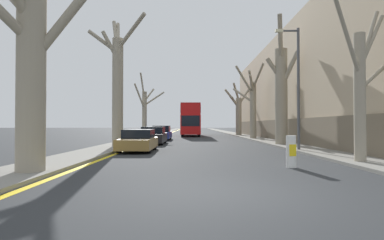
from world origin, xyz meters
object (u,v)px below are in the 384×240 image
(street_tree_right_3, at_px, (239,112))
(parked_car_0, at_px, (139,141))
(street_tree_left_2, at_px, (146,111))
(street_tree_right_0, at_px, (362,87))
(street_tree_right_1, at_px, (282,92))
(parked_car_1, at_px, (154,136))
(traffic_bollard, at_px, (292,151))
(double_decker_bus, at_px, (192,118))
(street_tree_left_0, at_px, (31,66))
(street_tree_right_2, at_px, (253,104))
(lamp_post, at_px, (297,82))
(parked_car_2, at_px, (162,133))
(street_tree_left_1, at_px, (118,82))

(street_tree_right_3, distance_m, parked_car_0, 26.26)
(street_tree_left_2, xyz_separation_m, parked_car_0, (1.89, -14.26, -2.37))
(street_tree_right_3, bearing_deg, street_tree_right_0, -89.73)
(street_tree_right_3, xyz_separation_m, parked_car_0, (-9.55, -24.32, -2.68))
(street_tree_right_3, bearing_deg, street_tree_right_1, -89.52)
(parked_car_1, bearing_deg, traffic_bollard, -63.23)
(street_tree_right_0, distance_m, traffic_bollard, 3.99)
(street_tree_right_3, bearing_deg, parked_car_0, -111.44)
(parked_car_1, bearing_deg, double_decker_bus, 80.51)
(street_tree_right_0, height_order, parked_car_0, street_tree_right_0)
(parked_car_0, relative_size, traffic_bollard, 3.44)
(street_tree_left_0, relative_size, street_tree_right_2, 0.91)
(street_tree_right_2, xyz_separation_m, lamp_post, (-0.41, -14.61, 0.28))
(lamp_post, bearing_deg, traffic_bollard, -110.98)
(parked_car_2, height_order, lamp_post, lamp_post)
(parked_car_1, relative_size, parked_car_2, 1.01)
(street_tree_right_1, height_order, parked_car_2, street_tree_right_1)
(parked_car_2, bearing_deg, traffic_bollard, -71.39)
(double_decker_bus, bearing_deg, street_tree_right_3, 1.16)
(street_tree_left_1, bearing_deg, double_decker_bus, 77.81)
(parked_car_1, bearing_deg, street_tree_right_0, -51.79)
(street_tree_right_1, distance_m, parked_car_0, 11.34)
(street_tree_right_3, height_order, parked_car_2, street_tree_right_3)
(street_tree_left_2, height_order, street_tree_right_2, street_tree_right_2)
(street_tree_right_0, relative_size, street_tree_right_2, 0.84)
(street_tree_right_0, relative_size, parked_car_0, 1.62)
(street_tree_right_2, height_order, street_tree_right_3, street_tree_right_2)
(street_tree_left_2, height_order, parked_car_0, street_tree_left_2)
(street_tree_left_0, height_order, parked_car_0, street_tree_left_0)
(parked_car_2, bearing_deg, street_tree_left_1, -99.34)
(street_tree_left_1, xyz_separation_m, lamp_post, (10.89, -2.50, -0.32))
(street_tree_left_1, distance_m, street_tree_right_1, 11.78)
(street_tree_left_2, distance_m, parked_car_1, 8.16)
(street_tree_right_3, height_order, lamp_post, street_tree_right_3)
(street_tree_right_0, relative_size, street_tree_right_1, 0.69)
(street_tree_left_0, bearing_deg, lamp_post, 36.37)
(street_tree_left_0, relative_size, parked_car_1, 1.56)
(street_tree_left_2, height_order, traffic_bollard, street_tree_left_2)
(double_decker_bus, distance_m, lamp_post, 25.18)
(street_tree_right_3, bearing_deg, street_tree_right_2, -90.29)
(street_tree_left_2, distance_m, street_tree_right_2, 11.41)
(street_tree_left_1, xyz_separation_m, traffic_bollard, (8.45, -8.86, -3.74))
(street_tree_right_0, relative_size, parked_car_1, 1.43)
(street_tree_left_1, bearing_deg, street_tree_right_1, 12.20)
(street_tree_left_2, relative_size, traffic_bollard, 6.00)
(street_tree_right_0, height_order, parked_car_1, street_tree_right_0)
(traffic_bollard, bearing_deg, street_tree_left_0, -168.78)
(street_tree_left_1, xyz_separation_m, street_tree_right_0, (11.49, -7.97, -1.30))
(street_tree_left_1, height_order, lamp_post, street_tree_left_1)
(street_tree_right_0, relative_size, double_decker_bus, 0.61)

